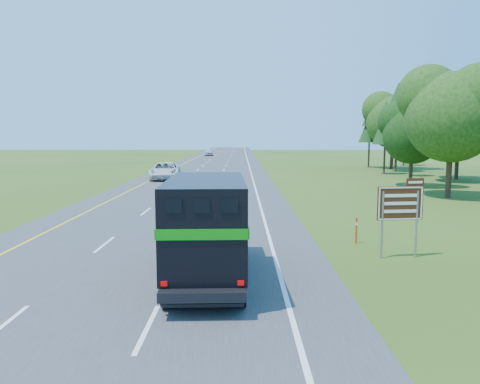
{
  "coord_description": "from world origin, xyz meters",
  "views": [
    {
      "loc": [
        4.15,
        -9.13,
        4.8
      ],
      "look_at": [
        4.12,
        16.93,
        1.65
      ],
      "focal_mm": 35.0,
      "sensor_mm": 36.0,
      "label": 1
    }
  ],
  "objects": [
    {
      "name": "delineator",
      "position": [
        9.33,
        11.41,
        0.61
      ],
      "size": [
        0.09,
        0.05,
        1.15
      ],
      "color": "#F13C0C",
      "rests_on": "ground"
    },
    {
      "name": "white_suv",
      "position": [
        -4.09,
        41.82,
        0.98
      ],
      "size": [
        3.67,
        6.98,
        1.87
      ],
      "primitive_type": "imported",
      "rotation": [
        0.0,
        0.0,
        0.08
      ],
      "color": "silver",
      "rests_on": "road"
    },
    {
      "name": "horse_truck",
      "position": [
        3.04,
        6.11,
        1.86
      ],
      "size": [
        2.65,
        7.75,
        3.4
      ],
      "rotation": [
        0.0,
        0.0,
        0.03
      ],
      "color": "black",
      "rests_on": "road"
    },
    {
      "name": "exit_sign",
      "position": [
        10.43,
        8.96,
        2.04
      ],
      "size": [
        1.85,
        0.27,
        3.15
      ],
      "rotation": [
        0.0,
        0.0,
        0.12
      ],
      "color": "gray",
      "rests_on": "ground"
    },
    {
      "name": "lane_markings",
      "position": [
        0.0,
        50.0,
        0.04
      ],
      "size": [
        11.15,
        260.0,
        0.01
      ],
      "color": "yellow",
      "rests_on": "road"
    },
    {
      "name": "road",
      "position": [
        0.0,
        50.0,
        0.02
      ],
      "size": [
        15.0,
        260.0,
        0.04
      ],
      "primitive_type": "cube",
      "color": "#38383A",
      "rests_on": "ground"
    },
    {
      "name": "ground",
      "position": [
        0.0,
        0.0,
        0.0
      ],
      "size": [
        300.0,
        300.0,
        0.0
      ],
      "primitive_type": "plane",
      "color": "#2C4913",
      "rests_on": "ground"
    },
    {
      "name": "far_car",
      "position": [
        -3.41,
        101.75,
        0.88
      ],
      "size": [
        2.34,
        5.06,
        1.68
      ],
      "primitive_type": "imported",
      "rotation": [
        0.0,
        0.0,
        0.07
      ],
      "color": "silver",
      "rests_on": "road"
    }
  ]
}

